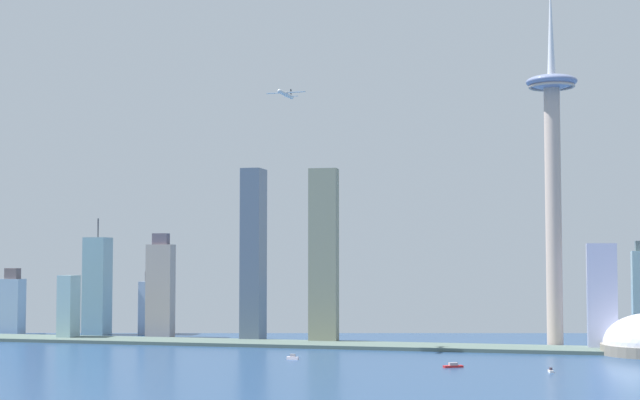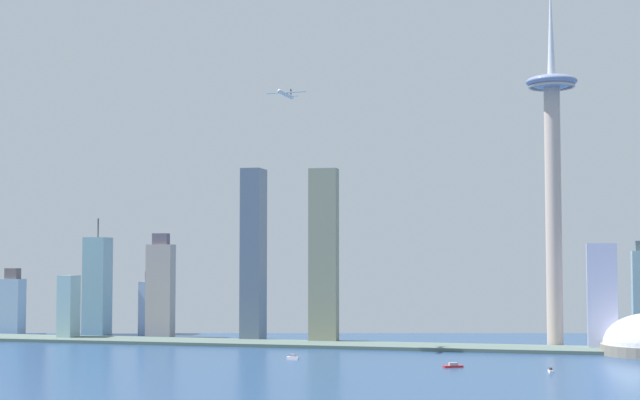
{
  "view_description": "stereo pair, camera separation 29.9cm",
  "coord_description": "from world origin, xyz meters",
  "px_view_note": "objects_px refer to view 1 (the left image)",
  "views": [
    {
      "loc": [
        190.01,
        -300.96,
        78.54
      ],
      "look_at": [
        -6.0,
        518.67,
        128.79
      ],
      "focal_mm": 54.13,
      "sensor_mm": 36.0,
      "label": 1
    },
    {
      "loc": [
        190.3,
        -300.89,
        78.54
      ],
      "look_at": [
        -6.0,
        518.67,
        128.79
      ],
      "focal_mm": 54.13,
      "sensor_mm": 36.0,
      "label": 2
    }
  ],
  "objects_px": {
    "airplane": "(285,94)",
    "skyscraper_5": "(12,305)",
    "skyscraper_0": "(97,286)",
    "skyscraper_2": "(602,297)",
    "skyscraper_8": "(160,289)",
    "skyscraper_9": "(324,256)",
    "boat_4": "(453,366)",
    "skyscraper_3": "(154,306)",
    "observation_tower": "(553,155)",
    "boat_3": "(551,371)",
    "skyscraper_6": "(253,255)",
    "skyscraper_11": "(36,268)",
    "boat_2": "(293,358)",
    "skyscraper_10": "(69,308)"
  },
  "relations": [
    {
      "from": "boat_3",
      "to": "boat_4",
      "type": "distance_m",
      "value": 69.36
    },
    {
      "from": "skyscraper_6",
      "to": "skyscraper_10",
      "type": "bearing_deg",
      "value": -171.1
    },
    {
      "from": "boat_3",
      "to": "airplane",
      "type": "bearing_deg",
      "value": 51.56
    },
    {
      "from": "skyscraper_2",
      "to": "boat_2",
      "type": "bearing_deg",
      "value": -150.32
    },
    {
      "from": "skyscraper_2",
      "to": "skyscraper_8",
      "type": "distance_m",
      "value": 417.97
    },
    {
      "from": "skyscraper_0",
      "to": "skyscraper_2",
      "type": "relative_size",
      "value": 1.31
    },
    {
      "from": "skyscraper_2",
      "to": "skyscraper_5",
      "type": "xyz_separation_m",
      "value": [
        -576.65,
        30.21,
        -14.7
      ]
    },
    {
      "from": "observation_tower",
      "to": "skyscraper_11",
      "type": "distance_m",
      "value": 544.5
    },
    {
      "from": "skyscraper_5",
      "to": "skyscraper_9",
      "type": "height_order",
      "value": "skyscraper_9"
    },
    {
      "from": "skyscraper_9",
      "to": "boat_2",
      "type": "bearing_deg",
      "value": -86.6
    },
    {
      "from": "observation_tower",
      "to": "skyscraper_3",
      "type": "height_order",
      "value": "observation_tower"
    },
    {
      "from": "skyscraper_2",
      "to": "skyscraper_11",
      "type": "xyz_separation_m",
      "value": [
        -571.59,
        66.5,
        22.63
      ]
    },
    {
      "from": "skyscraper_5",
      "to": "boat_4",
      "type": "bearing_deg",
      "value": -22.05
    },
    {
      "from": "skyscraper_10",
      "to": "boat_4",
      "type": "xyz_separation_m",
      "value": [
        379.62,
        -145.41,
        -29.48
      ]
    },
    {
      "from": "skyscraper_8",
      "to": "skyscraper_3",
      "type": "bearing_deg",
      "value": 120.87
    },
    {
      "from": "skyscraper_9",
      "to": "boat_4",
      "type": "relative_size",
      "value": 10.98
    },
    {
      "from": "skyscraper_5",
      "to": "skyscraper_0",
      "type": "bearing_deg",
      "value": 14.04
    },
    {
      "from": "skyscraper_2",
      "to": "airplane",
      "type": "relative_size",
      "value": 2.59
    },
    {
      "from": "skyscraper_2",
      "to": "boat_3",
      "type": "xyz_separation_m",
      "value": [
        -43.05,
        -173.1,
        -43.98
      ]
    },
    {
      "from": "skyscraper_6",
      "to": "skyscraper_9",
      "type": "height_order",
      "value": "skyscraper_6"
    },
    {
      "from": "skyscraper_11",
      "to": "boat_3",
      "type": "xyz_separation_m",
      "value": [
        528.54,
        -239.6,
        -66.61
      ]
    },
    {
      "from": "skyscraper_6",
      "to": "skyscraper_5",
      "type": "bearing_deg",
      "value": 176.57
    },
    {
      "from": "skyscraper_2",
      "to": "airplane",
      "type": "bearing_deg",
      "value": -164.87
    },
    {
      "from": "skyscraper_6",
      "to": "skyscraper_11",
      "type": "bearing_deg",
      "value": 168.56
    },
    {
      "from": "skyscraper_9",
      "to": "boat_4",
      "type": "height_order",
      "value": "skyscraper_9"
    },
    {
      "from": "airplane",
      "to": "skyscraper_3",
      "type": "bearing_deg",
      "value": -124.89
    },
    {
      "from": "skyscraper_3",
      "to": "skyscraper_0",
      "type": "bearing_deg",
      "value": -160.76
    },
    {
      "from": "skyscraper_6",
      "to": "airplane",
      "type": "height_order",
      "value": "airplane"
    },
    {
      "from": "skyscraper_6",
      "to": "skyscraper_3",
      "type": "bearing_deg",
      "value": 155.68
    },
    {
      "from": "airplane",
      "to": "skyscraper_5",
      "type": "bearing_deg",
      "value": -104.21
    },
    {
      "from": "boat_3",
      "to": "skyscraper_5",
      "type": "bearing_deg",
      "value": 56.03
    },
    {
      "from": "skyscraper_6",
      "to": "skyscraper_2",
      "type": "bearing_deg",
      "value": -2.64
    },
    {
      "from": "skyscraper_3",
      "to": "skyscraper_9",
      "type": "bearing_deg",
      "value": -18.73
    },
    {
      "from": "skyscraper_5",
      "to": "boat_4",
      "type": "relative_size",
      "value": 4.63
    },
    {
      "from": "skyscraper_0",
      "to": "airplane",
      "type": "xyz_separation_m",
      "value": [
        232.74,
        -121.52,
        168.34
      ]
    },
    {
      "from": "boat_2",
      "to": "skyscraper_6",
      "type": "bearing_deg",
      "value": 124.75
    },
    {
      "from": "skyscraper_6",
      "to": "boat_2",
      "type": "height_order",
      "value": "skyscraper_6"
    },
    {
      "from": "skyscraper_8",
      "to": "boat_2",
      "type": "distance_m",
      "value": 251.38
    },
    {
      "from": "skyscraper_5",
      "to": "skyscraper_6",
      "type": "distance_m",
      "value": 267.23
    },
    {
      "from": "skyscraper_0",
      "to": "skyscraper_2",
      "type": "xyz_separation_m",
      "value": [
        492.86,
        -51.17,
        -4.3
      ]
    },
    {
      "from": "skyscraper_5",
      "to": "observation_tower",
      "type": "bearing_deg",
      "value": -1.78
    },
    {
      "from": "skyscraper_6",
      "to": "skyscraper_9",
      "type": "distance_m",
      "value": 71.15
    },
    {
      "from": "observation_tower",
      "to": "skyscraper_0",
      "type": "bearing_deg",
      "value": 175.25
    },
    {
      "from": "skyscraper_8",
      "to": "skyscraper_9",
      "type": "bearing_deg",
      "value": -9.77
    },
    {
      "from": "skyscraper_0",
      "to": "skyscraper_5",
      "type": "relative_size",
      "value": 1.75
    },
    {
      "from": "skyscraper_2",
      "to": "skyscraper_5",
      "type": "relative_size",
      "value": 1.34
    },
    {
      "from": "observation_tower",
      "to": "airplane",
      "type": "height_order",
      "value": "observation_tower"
    },
    {
      "from": "observation_tower",
      "to": "airplane",
      "type": "relative_size",
      "value": 9.4
    },
    {
      "from": "skyscraper_2",
      "to": "skyscraper_5",
      "type": "bearing_deg",
      "value": 177.0
    },
    {
      "from": "skyscraper_2",
      "to": "airplane",
      "type": "height_order",
      "value": "airplane"
    }
  ]
}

